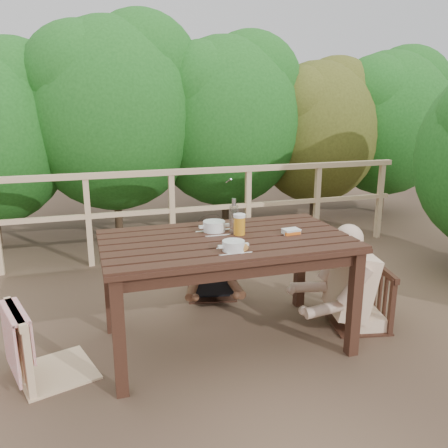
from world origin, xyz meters
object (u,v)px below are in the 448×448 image
object	(u,v)px
chair_far	(211,250)
soup_far	(214,227)
beer_glass	(239,225)
chair_left	(50,306)
soup_near	(233,247)
bread_roll	(240,248)
chair_right	(361,273)
woman	(210,231)
table	(226,292)
diner_right	(367,243)
bottle	(234,217)
butter_tub	(291,232)

from	to	relation	value
chair_far	soup_far	bearing A→B (deg)	-92.56
beer_glass	chair_left	bearing A→B (deg)	-175.90
soup_near	bread_roll	bearing A→B (deg)	-15.69
chair_far	bread_roll	size ratio (longest dim) A/B	7.63
chair_right	bread_roll	size ratio (longest dim) A/B	7.82
chair_far	chair_right	world-z (taller)	chair_right
chair_left	chair_far	distance (m)	1.62
chair_left	woman	size ratio (longest dim) A/B	0.80
soup_near	chair_right	bearing A→B (deg)	12.01
chair_right	beer_glass	xyz separation A→B (m)	(-0.98, 0.09, 0.44)
table	diner_right	distance (m)	1.16
table	bread_roll	size ratio (longest dim) A/B	15.28
chair_far	soup_near	xyz separation A→B (m)	(-0.18, -1.17, 0.41)
soup_near	soup_far	xyz separation A→B (m)	(0.01, 0.47, 0.01)
chair_far	bottle	size ratio (longest dim) A/B	3.16
chair_right	butter_tub	size ratio (longest dim) A/B	7.25
bread_roll	butter_tub	distance (m)	0.54
bread_roll	bottle	bearing A→B (deg)	77.25
chair_left	butter_tub	xyz separation A→B (m)	(1.67, 0.00, 0.34)
chair_left	soup_far	distance (m)	1.24
woman	soup_far	bearing A→B (deg)	87.81
woman	bottle	bearing A→B (deg)	97.69
woman	butter_tub	size ratio (longest dim) A/B	9.87
diner_right	soup_far	bearing A→B (deg)	90.41
chair_far	chair_right	size ratio (longest dim) A/B	0.98
table	chair_far	size ratio (longest dim) A/B	2.00
chair_left	diner_right	xyz separation A→B (m)	(2.32, 0.01, 0.21)
soup_near	chair_far	bearing A→B (deg)	81.41
chair_left	bottle	distance (m)	1.37
bread_roll	beer_glass	size ratio (longest dim) A/B	0.68
table	bread_roll	xyz separation A→B (m)	(-0.00, -0.30, 0.43)
bread_roll	chair_far	bearing A→B (deg)	83.41
chair_far	bottle	bearing A→B (deg)	-82.39
chair_right	diner_right	distance (m)	0.25
soup_near	soup_far	distance (m)	0.47
soup_far	beer_glass	distance (m)	0.21
table	chair_left	bearing A→B (deg)	-177.54
chair_far	woman	xyz separation A→B (m)	(0.00, 0.02, 0.17)
diner_right	bread_roll	bearing A→B (deg)	114.20
table	soup_near	bearing A→B (deg)	-98.24
soup_far	bottle	world-z (taller)	bottle
beer_glass	bread_roll	bearing A→B (deg)	-108.47
diner_right	bread_roll	world-z (taller)	diner_right
table	soup_near	size ratio (longest dim) A/B	7.10
woman	bottle	world-z (taller)	woman
woman	soup_far	world-z (taller)	woman
woman	bread_roll	distance (m)	1.23
chair_left	beer_glass	distance (m)	1.37
chair_right	butter_tub	bearing A→B (deg)	-78.10
table	chair_far	xyz separation A→B (m)	(0.13, 0.88, 0.03)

